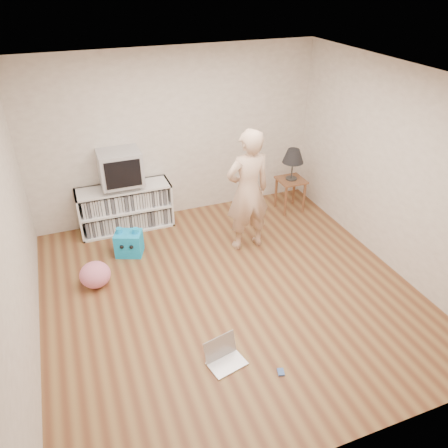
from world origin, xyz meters
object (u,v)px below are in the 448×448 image
Objects in this scene: crt_tv at (120,167)px; side_table at (291,187)px; table_lamp at (293,157)px; plush_pink at (95,275)px; laptop at (224,356)px; plush_blue at (129,243)px; dvd_deck at (122,185)px; person at (248,191)px; media_unit at (125,207)px.

side_table is at bearing -7.90° from crt_tv.
table_lamp is 1.32× the size of plush_pink.
crt_tv reaches higher than plush_pink.
laptop is at bearing -81.56° from crt_tv.
plush_blue is 1.14× the size of plush_pink.
plush_blue is at bearing -172.50° from table_lamp.
plush_blue is (-0.10, -0.73, -0.56)m from dvd_deck.
media_unit is at bearing -39.06° from person.
person is (1.53, -1.13, 0.15)m from dvd_deck.
person is (-1.11, -0.76, -0.06)m from table_lamp.
crt_tv is at bearing -90.00° from dvd_deck.
crt_tv is at bearing 172.10° from table_lamp.
side_table is at bearing -7.97° from dvd_deck.
plush_pink is (-3.27, -0.92, -0.78)m from table_lamp.
side_table is 0.31× the size of person.
crt_tv is 1.40× the size of laptop.
plush_blue is at bearing -97.76° from crt_tv.
person reaches higher than laptop.
table_lamp reaches higher than plush_blue.
dvd_deck reaches higher than side_table.
table_lamp is (2.64, -0.37, 0.21)m from dvd_deck.
dvd_deck is at bearing 172.03° from table_lamp.
person is at bearing -36.36° from dvd_deck.
side_table is (2.64, -0.39, 0.07)m from media_unit.
media_unit is 2.74m from table_lamp.
media_unit is 0.79× the size of person.
dvd_deck reaches higher than plush_pink.
side_table is at bearing -8.30° from media_unit.
media_unit is 0.67m from crt_tv.
person is at bearing -36.28° from crt_tv.
dvd_deck is at bearing 172.03° from side_table.
media_unit reaches higher than plush_pink.
laptop is 2.05m from plush_pink.
table_lamp is 0.29× the size of person.
plush_blue is at bearing -172.50° from side_table.
media_unit is 3.09m from laptop.
media_unit reaches higher than side_table.
plush_blue is at bearing 46.28° from plush_pink.
media_unit is at bearing 85.64° from laptop.
crt_tv reaches higher than media_unit.
dvd_deck is 0.29m from crt_tv.
dvd_deck is 1.54m from plush_pink.
dvd_deck is 2.68m from table_lamp.
plush_pink is at bearing 109.04° from laptop.
dvd_deck is at bearing 104.15° from plush_blue.
crt_tv is 1.09× the size of side_table.
laptop is at bearing 58.03° from person.
laptop is 0.97× the size of plush_blue.
media_unit is 2.33× the size of crt_tv.
person reaches higher than side_table.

